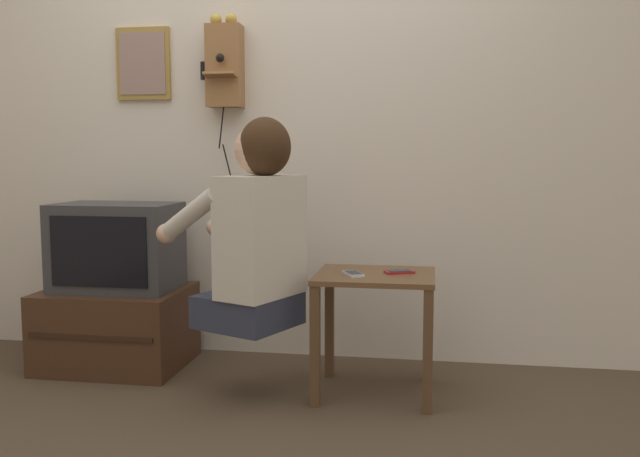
{
  "coord_description": "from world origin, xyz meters",
  "views": [
    {
      "loc": [
        0.79,
        -2.37,
        1.04
      ],
      "look_at": [
        0.31,
        0.47,
        0.73
      ],
      "focal_mm": 38.0,
      "sensor_mm": 36.0,
      "label": 1
    }
  ],
  "objects_px": {
    "person": "(255,229)",
    "framed_picture": "(143,64)",
    "television": "(117,247)",
    "cell_phone_held": "(353,274)",
    "cell_phone_spare": "(399,272)",
    "wall_phone_antique": "(224,64)"
  },
  "relations": [
    {
      "from": "framed_picture",
      "to": "wall_phone_antique",
      "type": "bearing_deg",
      "value": -5.51
    },
    {
      "from": "person",
      "to": "framed_picture",
      "type": "distance_m",
      "value": 1.28
    },
    {
      "from": "framed_picture",
      "to": "cell_phone_spare",
      "type": "distance_m",
      "value": 1.75
    },
    {
      "from": "wall_phone_antique",
      "to": "television",
      "type": "bearing_deg",
      "value": -149.28
    },
    {
      "from": "person",
      "to": "cell_phone_held",
      "type": "height_order",
      "value": "person"
    },
    {
      "from": "cell_phone_held",
      "to": "wall_phone_antique",
      "type": "bearing_deg",
      "value": 116.91
    },
    {
      "from": "person",
      "to": "cell_phone_held",
      "type": "distance_m",
      "value": 0.46
    },
    {
      "from": "wall_phone_antique",
      "to": "framed_picture",
      "type": "relative_size",
      "value": 2.25
    },
    {
      "from": "cell_phone_spare",
      "to": "framed_picture",
      "type": "bearing_deg",
      "value": -132.09
    },
    {
      "from": "person",
      "to": "framed_picture",
      "type": "bearing_deg",
      "value": 73.26
    },
    {
      "from": "person",
      "to": "cell_phone_held",
      "type": "xyz_separation_m",
      "value": [
        0.41,
        0.09,
        -0.19
      ]
    },
    {
      "from": "television",
      "to": "cell_phone_held",
      "type": "height_order",
      "value": "television"
    },
    {
      "from": "person",
      "to": "television",
      "type": "distance_m",
      "value": 0.86
    },
    {
      "from": "cell_phone_held",
      "to": "cell_phone_spare",
      "type": "xyz_separation_m",
      "value": [
        0.19,
        0.08,
        0.0
      ]
    },
    {
      "from": "framed_picture",
      "to": "cell_phone_spare",
      "type": "relative_size",
      "value": 2.7
    },
    {
      "from": "cell_phone_held",
      "to": "cell_phone_spare",
      "type": "relative_size",
      "value": 1.0
    },
    {
      "from": "framed_picture",
      "to": "cell_phone_spare",
      "type": "height_order",
      "value": "framed_picture"
    },
    {
      "from": "framed_picture",
      "to": "cell_phone_held",
      "type": "bearing_deg",
      "value": -25.58
    },
    {
      "from": "person",
      "to": "framed_picture",
      "type": "xyz_separation_m",
      "value": [
        -0.77,
        0.65,
        0.79
      ]
    },
    {
      "from": "cell_phone_held",
      "to": "television",
      "type": "bearing_deg",
      "value": 141.43
    },
    {
      "from": "wall_phone_antique",
      "to": "cell_phone_spare",
      "type": "distance_m",
      "value": 1.4
    },
    {
      "from": "wall_phone_antique",
      "to": "cell_phone_held",
      "type": "distance_m",
      "value": 1.31
    }
  ]
}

